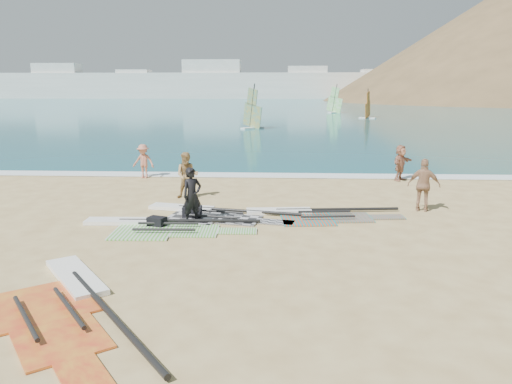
{
  "coord_description": "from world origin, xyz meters",
  "views": [
    {
      "loc": [
        2.04,
        -11.18,
        4.27
      ],
      "look_at": [
        1.27,
        4.0,
        1.0
      ],
      "focal_mm": 35.0,
      "sensor_mm": 36.0,
      "label": 1
    }
  ],
  "objects_px": {
    "gear_bag_near": "(192,212)",
    "beachgoer_mid": "(143,161)",
    "person_wetsuit": "(192,196)",
    "gear_bag_far": "(157,222)",
    "rig_red": "(67,302)",
    "beachgoer_left": "(187,175)",
    "rig_green": "(154,226)",
    "rig_orange": "(311,214)",
    "beachgoer_right": "(400,163)",
    "rig_grey": "(206,213)",
    "beachgoer_back": "(424,185)"
  },
  "relations": [
    {
      "from": "rig_orange",
      "to": "gear_bag_far",
      "type": "relative_size",
      "value": 10.02
    },
    {
      "from": "person_wetsuit",
      "to": "gear_bag_far",
      "type": "bearing_deg",
      "value": 165.56
    },
    {
      "from": "gear_bag_far",
      "to": "beachgoer_right",
      "type": "bearing_deg",
      "value": 41.37
    },
    {
      "from": "beachgoer_back",
      "to": "rig_red",
      "type": "bearing_deg",
      "value": 58.92
    },
    {
      "from": "person_wetsuit",
      "to": "rig_orange",
      "type": "bearing_deg",
      "value": -22.54
    },
    {
      "from": "gear_bag_far",
      "to": "beachgoer_right",
      "type": "xyz_separation_m",
      "value": [
        9.2,
        8.11,
        0.66
      ]
    },
    {
      "from": "rig_green",
      "to": "beachgoer_left",
      "type": "bearing_deg",
      "value": 84.21
    },
    {
      "from": "rig_red",
      "to": "beachgoer_back",
      "type": "height_order",
      "value": "beachgoer_back"
    },
    {
      "from": "beachgoer_left",
      "to": "beachgoer_right",
      "type": "bearing_deg",
      "value": 21.13
    },
    {
      "from": "gear_bag_far",
      "to": "rig_green",
      "type": "bearing_deg",
      "value": -130.69
    },
    {
      "from": "gear_bag_near",
      "to": "beachgoer_left",
      "type": "relative_size",
      "value": 0.34
    },
    {
      "from": "beachgoer_mid",
      "to": "beachgoer_right",
      "type": "distance_m",
      "value": 11.82
    },
    {
      "from": "gear_bag_near",
      "to": "beachgoer_right",
      "type": "height_order",
      "value": "beachgoer_right"
    },
    {
      "from": "gear_bag_near",
      "to": "beachgoer_mid",
      "type": "bearing_deg",
      "value": 116.67
    },
    {
      "from": "rig_grey",
      "to": "rig_green",
      "type": "bearing_deg",
      "value": -117.82
    },
    {
      "from": "rig_orange",
      "to": "rig_red",
      "type": "distance_m",
      "value": 8.85
    },
    {
      "from": "beachgoer_right",
      "to": "rig_green",
      "type": "bearing_deg",
      "value": 169.84
    },
    {
      "from": "rig_green",
      "to": "rig_red",
      "type": "relative_size",
      "value": 0.95
    },
    {
      "from": "rig_green",
      "to": "rig_orange",
      "type": "bearing_deg",
      "value": 16.91
    },
    {
      "from": "person_wetsuit",
      "to": "beachgoer_left",
      "type": "height_order",
      "value": "beachgoer_left"
    },
    {
      "from": "beachgoer_back",
      "to": "beachgoer_right",
      "type": "distance_m",
      "value": 5.71
    },
    {
      "from": "gear_bag_far",
      "to": "beachgoer_left",
      "type": "distance_m",
      "value": 4.08
    },
    {
      "from": "person_wetsuit",
      "to": "beachgoer_right",
      "type": "relative_size",
      "value": 1.09
    },
    {
      "from": "beachgoer_right",
      "to": "gear_bag_far",
      "type": "bearing_deg",
      "value": 169.77
    },
    {
      "from": "rig_orange",
      "to": "rig_red",
      "type": "height_order",
      "value": "rig_red"
    },
    {
      "from": "person_wetsuit",
      "to": "beachgoer_mid",
      "type": "xyz_separation_m",
      "value": [
        -3.64,
        7.64,
        -0.09
      ]
    },
    {
      "from": "beachgoer_left",
      "to": "rig_grey",
      "type": "bearing_deg",
      "value": -70.04
    },
    {
      "from": "rig_red",
      "to": "beachgoer_left",
      "type": "distance_m",
      "value": 9.63
    },
    {
      "from": "rig_red",
      "to": "rig_grey",
      "type": "bearing_deg",
      "value": 128.92
    },
    {
      "from": "rig_green",
      "to": "rig_orange",
      "type": "relative_size",
      "value": 1.05
    },
    {
      "from": "beachgoer_back",
      "to": "rig_grey",
      "type": "bearing_deg",
      "value": 24.52
    },
    {
      "from": "rig_grey",
      "to": "gear_bag_far",
      "type": "height_order",
      "value": "gear_bag_far"
    },
    {
      "from": "person_wetsuit",
      "to": "beachgoer_back",
      "type": "bearing_deg",
      "value": -24.52
    },
    {
      "from": "rig_orange",
      "to": "rig_red",
      "type": "relative_size",
      "value": 0.91
    },
    {
      "from": "rig_orange",
      "to": "gear_bag_far",
      "type": "bearing_deg",
      "value": -167.68
    },
    {
      "from": "rig_red",
      "to": "beachgoer_right",
      "type": "bearing_deg",
      "value": 107.3
    },
    {
      "from": "rig_green",
      "to": "rig_red",
      "type": "xyz_separation_m",
      "value": [
        -0.37,
        -5.48,
        0.0
      ]
    },
    {
      "from": "rig_red",
      "to": "rig_green",
      "type": "bearing_deg",
      "value": 138.67
    },
    {
      "from": "rig_orange",
      "to": "beachgoer_right",
      "type": "distance_m",
      "value": 7.92
    },
    {
      "from": "rig_red",
      "to": "beachgoer_right",
      "type": "xyz_separation_m",
      "value": [
        9.64,
        13.67,
        0.76
      ]
    },
    {
      "from": "rig_green",
      "to": "person_wetsuit",
      "type": "bearing_deg",
      "value": 24.73
    },
    {
      "from": "beachgoer_left",
      "to": "beachgoer_mid",
      "type": "height_order",
      "value": "beachgoer_left"
    },
    {
      "from": "person_wetsuit",
      "to": "rig_red",
      "type": "bearing_deg",
      "value": -142.47
    },
    {
      "from": "beachgoer_left",
      "to": "rig_orange",
      "type": "bearing_deg",
      "value": -31.34
    },
    {
      "from": "rig_grey",
      "to": "person_wetsuit",
      "type": "distance_m",
      "value": 1.38
    },
    {
      "from": "gear_bag_near",
      "to": "beachgoer_right",
      "type": "xyz_separation_m",
      "value": [
        8.31,
        6.99,
        0.62
      ]
    },
    {
      "from": "rig_red",
      "to": "person_wetsuit",
      "type": "xyz_separation_m",
      "value": [
        1.46,
        6.03,
        0.84
      ]
    },
    {
      "from": "beachgoer_mid",
      "to": "beachgoer_back",
      "type": "distance_m",
      "value": 12.65
    },
    {
      "from": "rig_grey",
      "to": "gear_bag_far",
      "type": "bearing_deg",
      "value": -117.77
    },
    {
      "from": "rig_grey",
      "to": "beachgoer_right",
      "type": "xyz_separation_m",
      "value": [
        7.93,
        6.57,
        0.77
      ]
    }
  ]
}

